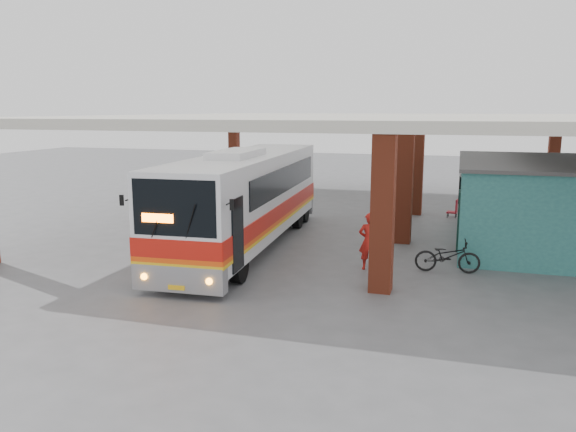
% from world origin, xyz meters
% --- Properties ---
extents(ground, '(90.00, 90.00, 0.00)m').
position_xyz_m(ground, '(0.00, 0.00, 0.00)').
color(ground, '#515154').
rests_on(ground, ground).
extents(brick_columns, '(20.10, 21.60, 4.35)m').
position_xyz_m(brick_columns, '(1.43, 5.00, 2.17)').
color(brick_columns, '#933720').
rests_on(brick_columns, ground).
extents(canopy_roof, '(21.00, 23.00, 0.30)m').
position_xyz_m(canopy_roof, '(0.50, 6.50, 4.50)').
color(canopy_roof, beige).
rests_on(canopy_roof, brick_columns).
extents(shop_building, '(5.20, 8.20, 3.11)m').
position_xyz_m(shop_building, '(7.49, 4.00, 1.56)').
color(shop_building, '#2A6769').
rests_on(shop_building, ground).
extents(coach_bus, '(3.30, 12.34, 3.56)m').
position_xyz_m(coach_bus, '(-2.34, 0.69, 1.77)').
color(coach_bus, silver).
rests_on(coach_bus, ground).
extents(motorcycle, '(1.99, 0.86, 1.02)m').
position_xyz_m(motorcycle, '(4.70, -0.60, 0.51)').
color(motorcycle, black).
rests_on(motorcycle, ground).
extents(pedestrian, '(0.74, 0.58, 1.80)m').
position_xyz_m(pedestrian, '(2.36, -0.98, 0.90)').
color(pedestrian, red).
rests_on(pedestrian, ground).
extents(red_chair, '(0.49, 0.49, 0.85)m').
position_xyz_m(red_chair, '(4.80, 8.66, 0.39)').
color(red_chair, '#AC121D').
rests_on(red_chair, ground).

